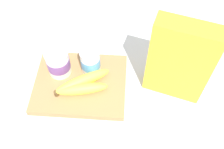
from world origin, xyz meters
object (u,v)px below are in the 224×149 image
Objects in this scene: yogurt_cup_back at (90,61)px; banana_bunch at (82,84)px; cereal_box at (180,62)px; cutting_board at (80,84)px; yogurt_cup_front at (58,63)px.

banana_bunch is (-0.02, -0.07, -0.03)m from yogurt_cup_back.
cutting_board is at bearing -162.02° from cereal_box.
banana_bunch reaches higher than cutting_board.
yogurt_cup_back is 0.53× the size of banana_bunch.
cereal_box is at bearing 6.45° from banana_bunch.
yogurt_cup_front is 1.02× the size of yogurt_cup_back.
cutting_board is 0.10m from yogurt_cup_front.
banana_bunch is (-0.28, -0.03, -0.10)m from cereal_box.
cereal_box is 1.61× the size of banana_bunch.
cereal_box is at bearing 2.11° from cutting_board.
yogurt_cup_back is 0.08m from banana_bunch.
yogurt_cup_back is at bearing 75.29° from banana_bunch.
yogurt_cup_back is (0.03, 0.05, 0.06)m from cutting_board.
cutting_board is 0.08m from yogurt_cup_back.
cereal_box is 3.03× the size of yogurt_cup_back.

